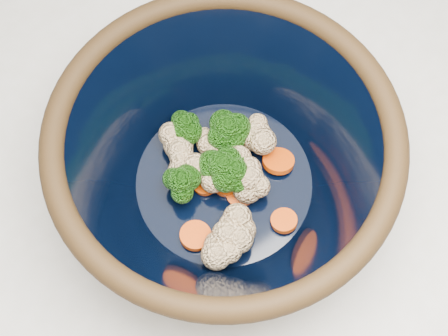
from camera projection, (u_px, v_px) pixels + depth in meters
name	position (u px, v px, depth m)	size (l,w,h in m)	color
ground	(215.00, 319.00, 1.49)	(3.00, 3.00, 0.00)	#9E7A54
counter	(211.00, 272.00, 1.08)	(1.20, 1.20, 0.90)	silver
mixing_bowl	(224.00, 162.00, 0.59)	(0.40, 0.40, 0.14)	black
vegetable_pile	(220.00, 169.00, 0.61)	(0.15, 0.16, 0.05)	#608442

